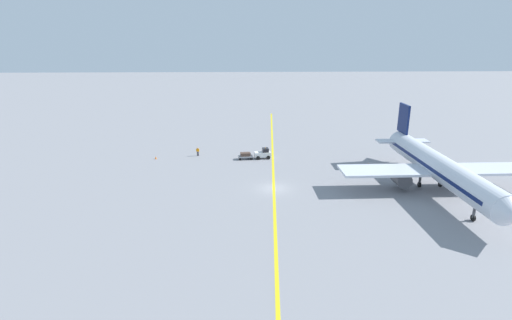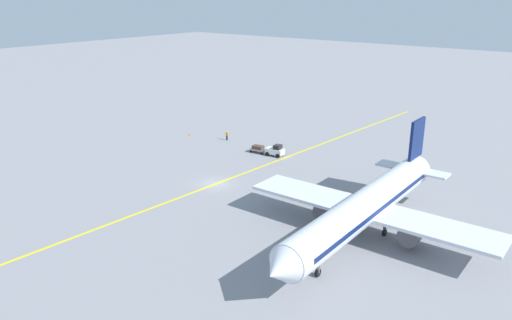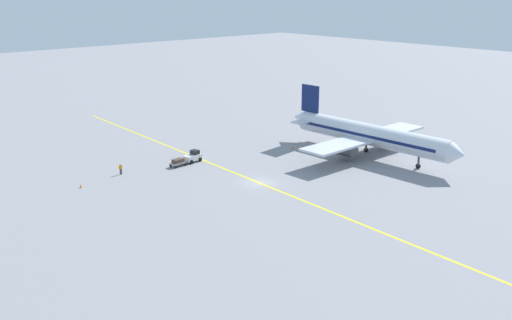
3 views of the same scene
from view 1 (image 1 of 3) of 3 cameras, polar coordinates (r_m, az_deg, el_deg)
name	(u,v)px [view 1 (image 1 of 3)]	position (r m, az deg, el deg)	size (l,w,h in m)	color
ground_plane	(274,188)	(60.05, 2.56, -4.08)	(400.00, 400.00, 0.00)	gray
apron_yellow_centreline	(274,188)	(60.05, 2.56, -4.08)	(0.40, 120.00, 0.01)	yellow
airplane_at_gate	(438,167)	(63.60, 24.52, -0.90)	(28.07, 35.44, 10.60)	silver
baggage_tug_white	(263,154)	(74.22, 1.01, 0.90)	(3.15, 2.05, 2.11)	white
baggage_cart_trailing	(245,155)	(73.81, -1.51, 0.69)	(2.74, 1.69, 1.24)	gray
ground_crew_worker	(198,151)	(76.59, -8.32, 1.24)	(0.58, 0.25, 1.68)	#23232D
traffic_cone_near_nose	(156,158)	(76.30, -14.12, 0.33)	(0.32, 0.32, 0.55)	orange
traffic_cone_mid_apron	(368,165)	(72.66, 15.76, -0.65)	(0.32, 0.32, 0.55)	orange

